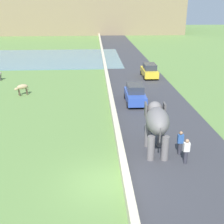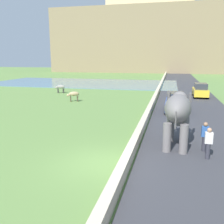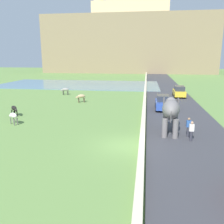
{
  "view_description": "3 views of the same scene",
  "coord_description": "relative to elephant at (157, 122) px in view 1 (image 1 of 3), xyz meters",
  "views": [
    {
      "loc": [
        -0.33,
        -12.81,
        8.97
      ],
      "look_at": [
        0.81,
        5.31,
        1.97
      ],
      "focal_mm": 45.9,
      "sensor_mm": 36.0,
      "label": 1
    },
    {
      "loc": [
        3.03,
        -10.69,
        4.89
      ],
      "look_at": [
        -0.79,
        5.41,
        1.31
      ],
      "focal_mm": 40.32,
      "sensor_mm": 36.0,
      "label": 2
    },
    {
      "loc": [
        1.37,
        -16.49,
        6.49
      ],
      "look_at": [
        -1.8,
        5.4,
        1.23
      ],
      "focal_mm": 38.2,
      "sensor_mm": 36.0,
      "label": 3
    }
  ],
  "objects": [
    {
      "name": "ground_plane",
      "position": [
        -3.44,
        -3.21,
        -2.04
      ],
      "size": [
        220.0,
        220.0,
        0.0
      ],
      "primitive_type": "plane",
      "color": "#608442"
    },
    {
      "name": "barrier_wall",
      "position": [
        -2.24,
        14.79,
        -1.73
      ],
      "size": [
        0.4,
        110.0,
        0.61
      ],
      "primitive_type": "cube",
      "color": "beige",
      "rests_on": "ground"
    },
    {
      "name": "lake",
      "position": [
        -17.44,
        33.18,
        -2.0
      ],
      "size": [
        36.0,
        18.0,
        0.08
      ],
      "primitive_type": "cube",
      "color": "slate",
      "rests_on": "ground"
    },
    {
      "name": "car_blue",
      "position": [
        -0.02,
        9.39,
        -1.14
      ],
      "size": [
        1.82,
        4.02,
        1.8
      ],
      "color": "#2D4CA8",
      "rests_on": "ground"
    },
    {
      "name": "person_beside_elephant",
      "position": [
        1.41,
        -0.55,
        -1.16
      ],
      "size": [
        0.36,
        0.22,
        1.63
      ],
      "color": "#33333D",
      "rests_on": "ground"
    },
    {
      "name": "person_trailing",
      "position": [
        1.46,
        -1.61,
        -1.16
      ],
      "size": [
        0.36,
        0.22,
        1.63
      ],
      "color": "#33333D",
      "rests_on": "ground"
    },
    {
      "name": "road_surface",
      "position": [
        1.56,
        16.79,
        -2.01
      ],
      "size": [
        7.0,
        120.0,
        0.06
      ],
      "primitive_type": "cube",
      "color": "#38383D",
      "rests_on": "ground"
    },
    {
      "name": "cow_tan",
      "position": [
        -11.18,
        12.56,
        -1.2
      ],
      "size": [
        1.37,
        0.98,
        1.15
      ],
      "color": "tan",
      "rests_on": "ground"
    },
    {
      "name": "elephant",
      "position": [
        0.0,
        0.0,
        0.0
      ],
      "size": [
        1.61,
        3.52,
        2.99
      ],
      "color": "slate",
      "rests_on": "ground"
    },
    {
      "name": "car_yellow",
      "position": [
        3.13,
        19.03,
        -1.14
      ],
      "size": [
        1.82,
        4.01,
        1.8
      ],
      "color": "gold",
      "rests_on": "ground"
    }
  ]
}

